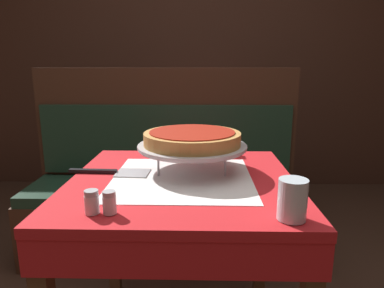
{
  "coord_description": "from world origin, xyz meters",
  "views": [
    {
      "loc": [
        0.06,
        -1.13,
        1.14
      ],
      "look_at": [
        0.03,
        0.06,
        0.86
      ],
      "focal_mm": 32.0,
      "sensor_mm": 36.0,
      "label": 1
    }
  ],
  "objects_px": {
    "dining_table_front": "(182,203)",
    "water_glass_near": "(292,199)",
    "booth_bench": "(165,202)",
    "pepper_shaker": "(109,203)",
    "pizza_server": "(114,172)",
    "deep_dish_pizza": "(192,138)",
    "dining_table_rear": "(195,127)",
    "pizza_pan_stand": "(192,147)",
    "condiment_caddy": "(208,110)",
    "salt_shaker": "(92,202)",
    "napkin_holder": "(218,143)"
  },
  "relations": [
    {
      "from": "dining_table_rear",
      "to": "condiment_caddy",
      "type": "height_order",
      "value": "condiment_caddy"
    },
    {
      "from": "booth_bench",
      "to": "condiment_caddy",
      "type": "relative_size",
      "value": 10.21
    },
    {
      "from": "pepper_shaker",
      "to": "dining_table_rear",
      "type": "bearing_deg",
      "value": 84.07
    },
    {
      "from": "dining_table_front",
      "to": "condiment_caddy",
      "type": "relative_size",
      "value": 4.9
    },
    {
      "from": "dining_table_rear",
      "to": "pepper_shaker",
      "type": "relative_size",
      "value": 13.39
    },
    {
      "from": "condiment_caddy",
      "to": "booth_bench",
      "type": "bearing_deg",
      "value": -109.0
    },
    {
      "from": "booth_bench",
      "to": "deep_dish_pizza",
      "type": "height_order",
      "value": "booth_bench"
    },
    {
      "from": "booth_bench",
      "to": "pizza_pan_stand",
      "type": "distance_m",
      "value": 0.91
    },
    {
      "from": "pizza_pan_stand",
      "to": "napkin_holder",
      "type": "xyz_separation_m",
      "value": [
        0.11,
        0.25,
        -0.04
      ]
    },
    {
      "from": "booth_bench",
      "to": "water_glass_near",
      "type": "distance_m",
      "value": 1.31
    },
    {
      "from": "booth_bench",
      "to": "salt_shaker",
      "type": "height_order",
      "value": "booth_bench"
    },
    {
      "from": "dining_table_front",
      "to": "water_glass_near",
      "type": "bearing_deg",
      "value": -47.44
    },
    {
      "from": "dining_table_front",
      "to": "booth_bench",
      "type": "xyz_separation_m",
      "value": [
        -0.15,
        0.81,
        -0.33
      ]
    },
    {
      "from": "dining_table_rear",
      "to": "pizza_server",
      "type": "bearing_deg",
      "value": -100.0
    },
    {
      "from": "dining_table_front",
      "to": "salt_shaker",
      "type": "distance_m",
      "value": 0.39
    },
    {
      "from": "pizza_server",
      "to": "water_glass_near",
      "type": "distance_m",
      "value": 0.66
    },
    {
      "from": "deep_dish_pizza",
      "to": "salt_shaker",
      "type": "height_order",
      "value": "deep_dish_pizza"
    },
    {
      "from": "booth_bench",
      "to": "water_glass_near",
      "type": "xyz_separation_m",
      "value": [
        0.45,
        -1.13,
        0.48
      ]
    },
    {
      "from": "water_glass_near",
      "to": "pepper_shaker",
      "type": "height_order",
      "value": "water_glass_near"
    },
    {
      "from": "pizza_server",
      "to": "salt_shaker",
      "type": "bearing_deg",
      "value": -85.15
    },
    {
      "from": "dining_table_front",
      "to": "booth_bench",
      "type": "bearing_deg",
      "value": 100.65
    },
    {
      "from": "pizza_pan_stand",
      "to": "condiment_caddy",
      "type": "xyz_separation_m",
      "value": [
        0.09,
        1.52,
        -0.06
      ]
    },
    {
      "from": "dining_table_front",
      "to": "booth_bench",
      "type": "distance_m",
      "value": 0.89
    },
    {
      "from": "pepper_shaker",
      "to": "condiment_caddy",
      "type": "relative_size",
      "value": 0.39
    },
    {
      "from": "booth_bench",
      "to": "condiment_caddy",
      "type": "bearing_deg",
      "value": 71.0
    },
    {
      "from": "dining_table_front",
      "to": "pizza_pan_stand",
      "type": "relative_size",
      "value": 1.93
    },
    {
      "from": "pepper_shaker",
      "to": "pizza_pan_stand",
      "type": "bearing_deg",
      "value": 61.72
    },
    {
      "from": "pizza_server",
      "to": "dining_table_rear",
      "type": "bearing_deg",
      "value": 80.0
    },
    {
      "from": "water_glass_near",
      "to": "napkin_holder",
      "type": "distance_m",
      "value": 0.68
    },
    {
      "from": "water_glass_near",
      "to": "napkin_holder",
      "type": "xyz_separation_m",
      "value": [
        -0.15,
        0.66,
        -0.01
      ]
    },
    {
      "from": "water_glass_near",
      "to": "napkin_holder",
      "type": "bearing_deg",
      "value": 103.1
    },
    {
      "from": "deep_dish_pizza",
      "to": "water_glass_near",
      "type": "distance_m",
      "value": 0.49
    },
    {
      "from": "booth_bench",
      "to": "deep_dish_pizza",
      "type": "bearing_deg",
      "value": -75.62
    },
    {
      "from": "dining_table_front",
      "to": "pizza_server",
      "type": "bearing_deg",
      "value": 169.67
    },
    {
      "from": "deep_dish_pizza",
      "to": "pizza_server",
      "type": "xyz_separation_m",
      "value": [
        -0.28,
        -0.04,
        -0.12
      ]
    },
    {
      "from": "booth_bench",
      "to": "pepper_shaker",
      "type": "relative_size",
      "value": 26.04
    },
    {
      "from": "water_glass_near",
      "to": "pizza_pan_stand",
      "type": "bearing_deg",
      "value": 122.61
    },
    {
      "from": "deep_dish_pizza",
      "to": "salt_shaker",
      "type": "distance_m",
      "value": 0.47
    },
    {
      "from": "booth_bench",
      "to": "condiment_caddy",
      "type": "height_order",
      "value": "booth_bench"
    },
    {
      "from": "salt_shaker",
      "to": "napkin_holder",
      "type": "xyz_separation_m",
      "value": [
        0.36,
        0.64,
        0.01
      ]
    },
    {
      "from": "deep_dish_pizza",
      "to": "condiment_caddy",
      "type": "distance_m",
      "value": 1.53
    },
    {
      "from": "salt_shaker",
      "to": "condiment_caddy",
      "type": "distance_m",
      "value": 1.94
    },
    {
      "from": "salt_shaker",
      "to": "pepper_shaker",
      "type": "bearing_deg",
      "value": 0.0
    },
    {
      "from": "booth_bench",
      "to": "pizza_pan_stand",
      "type": "xyz_separation_m",
      "value": [
        0.19,
        -0.72,
        0.52
      ]
    },
    {
      "from": "dining_table_rear",
      "to": "deep_dish_pizza",
      "type": "xyz_separation_m",
      "value": [
        0.01,
        -1.5,
        0.23
      ]
    },
    {
      "from": "water_glass_near",
      "to": "pepper_shaker",
      "type": "distance_m",
      "value": 0.47
    },
    {
      "from": "pizza_pan_stand",
      "to": "pepper_shaker",
      "type": "bearing_deg",
      "value": -118.28
    },
    {
      "from": "pizza_server",
      "to": "deep_dish_pizza",
      "type": "bearing_deg",
      "value": 8.53
    },
    {
      "from": "dining_table_rear",
      "to": "condiment_caddy",
      "type": "relative_size",
      "value": 5.25
    },
    {
      "from": "pizza_pan_stand",
      "to": "salt_shaker",
      "type": "height_order",
      "value": "pizza_pan_stand"
    }
  ]
}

